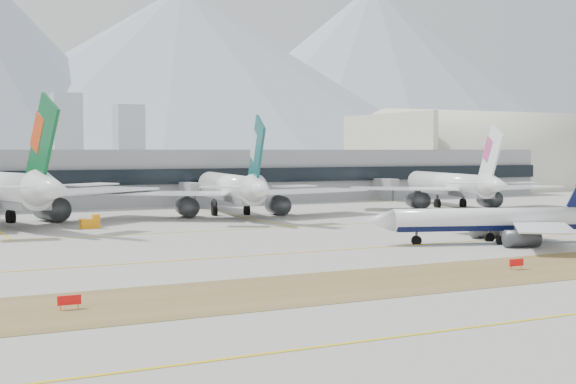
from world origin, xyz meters
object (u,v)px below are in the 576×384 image
widebody_china_air (452,186)px  terminal (98,177)px  taxiing_airliner (500,221)px  hangar (482,188)px  widebody_cathay (232,190)px

widebody_china_air → terminal: bearing=67.1°
taxiing_airliner → widebody_china_air: (43.58, 66.38, 2.03)m
taxiing_airliner → widebody_china_air: 79.43m
widebody_china_air → hangar: hangar is taller
taxiing_airliner → widebody_cathay: 71.10m
taxiing_airliner → hangar: 187.59m
terminal → hangar: bearing=7.4°
widebody_cathay → terminal: 57.30m
taxiing_airliner → hangar: hangar is taller
widebody_china_air → terminal: (-77.74, 57.27, 1.88)m
widebody_cathay → terminal: widebody_cathay is taller
taxiing_airliner → widebody_cathay: bearing=-58.1°
taxiing_airliner → hangar: size_ratio=0.47×
widebody_cathay → hangar: bearing=-51.7°
widebody_cathay → hangar: 156.70m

